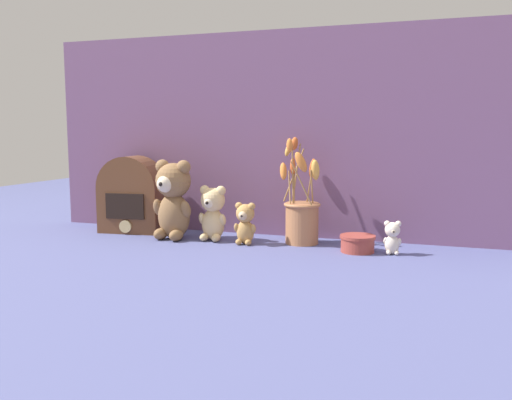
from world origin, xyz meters
The scene contains 9 objects.
ground_plane centered at (0.00, 0.00, 0.00)m, with size 4.00×4.00×0.00m, color #4C5184.
backdrop_wall centered at (0.00, 0.17, 0.32)m, with size 1.54×0.02×0.65m.
teddy_bear_large centered at (-0.27, 0.00, 0.13)m, with size 0.14×0.13×0.25m.
teddy_bear_medium centered at (-0.14, 0.02, 0.09)m, with size 0.09×0.09×0.17m.
teddy_bear_small centered at (-0.03, 0.00, 0.07)m, with size 0.07×0.06×0.13m.
teddy_bear_tiny centered at (0.40, 0.00, 0.05)m, with size 0.05×0.05×0.09m.
flower_vase centered at (0.13, 0.06, 0.09)m, with size 0.13×0.18×0.32m.
vintage_radio centered at (-0.45, 0.07, 0.12)m, with size 0.22×0.13×0.25m.
decorative_tin_tall centered at (0.31, 0.00, 0.02)m, with size 0.10×0.10×0.05m.
Camera 1 is at (0.51, -1.50, 0.34)m, focal length 38.00 mm.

